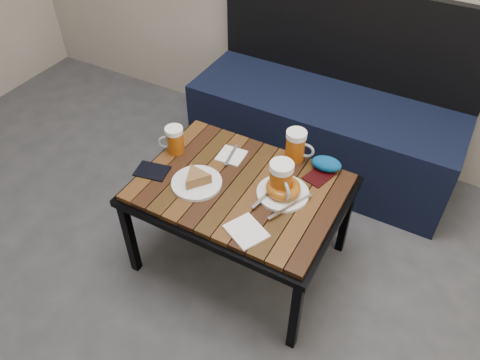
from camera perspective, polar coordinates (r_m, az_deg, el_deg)
The scene contains 12 objects.
bench at distance 2.58m, azimuth 10.22°, elevation 6.65°, with size 1.40×0.50×0.95m.
cafe_table at distance 1.91m, azimuth 0.00°, elevation -1.58°, with size 0.84×0.62×0.47m.
beer_mug_left at distance 2.03m, azimuth -8.00°, elevation 4.87°, with size 0.12×0.10×0.12m.
beer_mug_centre at distance 1.98m, azimuth 6.85°, elevation 4.20°, with size 0.13×0.09×0.14m.
beer_mug_right at distance 1.81m, azimuth 5.03°, elevation 0.11°, with size 0.13×0.13×0.15m.
plate_pie at distance 1.88m, azimuth -5.33°, elevation -0.00°, with size 0.20×0.20×0.06m.
plate_bagel at distance 1.84m, azimuth 5.26°, elevation -1.24°, with size 0.21×0.26×0.06m.
napkin_left at distance 2.02m, azimuth -1.05°, elevation 2.99°, with size 0.12×0.15×0.01m.
napkin_right at distance 1.71m, azimuth 0.76°, elevation -6.26°, with size 0.18×0.17×0.01m.
passport_navy at distance 1.98m, azimuth -10.68°, elevation 1.09°, with size 0.10×0.13×0.01m, color black.
passport_burgundy at distance 1.95m, azimuth 9.60°, elevation 0.47°, with size 0.09×0.12×0.01m, color black.
knit_pouch at distance 1.97m, azimuth 10.50°, elevation 1.96°, with size 0.13×0.08×0.06m, color navy.
Camera 1 is at (0.76, -0.25, 1.77)m, focal length 35.00 mm.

